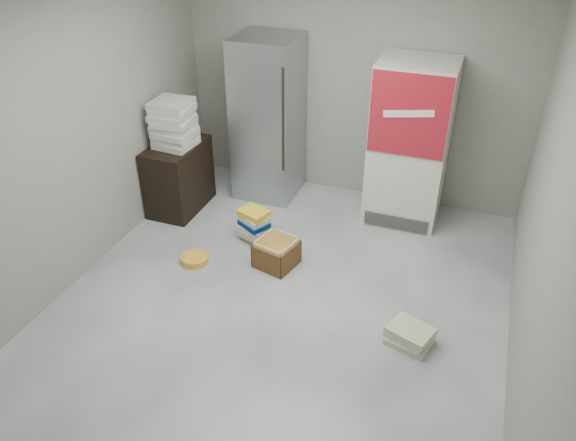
# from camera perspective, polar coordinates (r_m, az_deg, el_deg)

# --- Properties ---
(ground) EXTENTS (5.00, 5.00, 0.00)m
(ground) POSITION_cam_1_polar(r_m,az_deg,el_deg) (5.15, -1.42, -9.54)
(ground) COLOR silver
(ground) RESTS_ON ground
(room_shell) EXTENTS (4.04, 5.04, 2.82)m
(room_shell) POSITION_cam_1_polar(r_m,az_deg,el_deg) (4.17, -1.75, 9.20)
(room_shell) COLOR gray
(room_shell) RESTS_ON ground
(steel_fridge) EXTENTS (0.70, 0.72, 1.90)m
(steel_fridge) POSITION_cam_1_polar(r_m,az_deg,el_deg) (6.63, -2.03, 10.27)
(steel_fridge) COLOR #A9ADB2
(steel_fridge) RESTS_ON ground
(coke_cooler) EXTENTS (0.80, 0.73, 1.80)m
(coke_cooler) POSITION_cam_1_polar(r_m,az_deg,el_deg) (6.25, 12.25, 7.68)
(coke_cooler) COLOR silver
(coke_cooler) RESTS_ON ground
(wood_shelf) EXTENTS (0.50, 0.80, 0.80)m
(wood_shelf) POSITION_cam_1_polar(r_m,az_deg,el_deg) (6.62, -11.03, 4.38)
(wood_shelf) COLOR black
(wood_shelf) RESTS_ON ground
(supply_box_stack) EXTENTS (0.44, 0.44, 0.52)m
(supply_box_stack) POSITION_cam_1_polar(r_m,az_deg,el_deg) (6.34, -11.54, 9.63)
(supply_box_stack) COLOR beige
(supply_box_stack) RESTS_ON wood_shelf
(phonebook_stack_main) EXTENTS (0.39, 0.36, 0.36)m
(phonebook_stack_main) POSITION_cam_1_polar(r_m,az_deg,el_deg) (6.01, -3.40, -0.52)
(phonebook_stack_main) COLOR tan
(phonebook_stack_main) RESTS_ON ground
(phonebook_stack_side) EXTENTS (0.44, 0.40, 0.16)m
(phonebook_stack_side) POSITION_cam_1_polar(r_m,az_deg,el_deg) (4.95, 12.27, -11.30)
(phonebook_stack_side) COLOR #C3BD92
(phonebook_stack_side) RESTS_ON ground
(cardboard_box) EXTENTS (0.44, 0.44, 0.30)m
(cardboard_box) POSITION_cam_1_polar(r_m,az_deg,el_deg) (5.66, -1.18, -3.49)
(cardboard_box) COLOR yellow
(cardboard_box) RESTS_ON ground
(bucket_lid) EXTENTS (0.28, 0.28, 0.07)m
(bucket_lid) POSITION_cam_1_polar(r_m,az_deg,el_deg) (5.82, -9.46, -3.90)
(bucket_lid) COLOR gold
(bucket_lid) RESTS_ON ground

